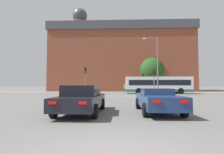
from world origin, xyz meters
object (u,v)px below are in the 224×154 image
at_px(traffic_light_near_right, 154,78).
at_px(pedestrian_waiting, 125,87).
at_px(pedestrian_walking_east, 141,87).
at_px(bus_crossing_lead, 158,85).
at_px(pedestrian_walking_west, 136,88).
at_px(traffic_light_far_right, 143,79).
at_px(car_roadster_right, 157,100).
at_px(traffic_light_near_left, 85,76).
at_px(car_saloon_left, 82,99).
at_px(street_lamp_junction, 155,60).

bearing_deg(traffic_light_near_right, pedestrian_waiting, 105.14).
bearing_deg(pedestrian_walking_east, bus_crossing_lead, 86.39).
distance_m(pedestrian_waiting, pedestrian_walking_west, 2.43).
height_order(pedestrian_waiting, pedestrian_walking_west, pedestrian_waiting).
bearing_deg(traffic_light_far_right, pedestrian_waiting, 176.77).
bearing_deg(traffic_light_far_right, car_roadster_right, -96.46).
bearing_deg(traffic_light_near_left, bus_crossing_lead, 27.57).
height_order(pedestrian_walking_east, pedestrian_walking_west, pedestrian_walking_east).
height_order(bus_crossing_lead, traffic_light_near_left, traffic_light_near_left).
relative_size(car_saloon_left, traffic_light_far_right, 1.18).
xyz_separation_m(car_roadster_right, street_lamp_junction, (3.00, 14.71, 4.26)).
relative_size(car_saloon_left, pedestrian_walking_east, 2.87).
height_order(traffic_light_far_right, street_lamp_junction, street_lamp_junction).
xyz_separation_m(traffic_light_far_right, pedestrian_waiting, (-3.96, 0.22, -1.77)).
height_order(traffic_light_far_right, pedestrian_walking_east, traffic_light_far_right).
relative_size(bus_crossing_lead, pedestrian_walking_east, 6.54).
distance_m(traffic_light_far_right, traffic_light_near_left, 16.49).
bearing_deg(car_saloon_left, pedestrian_walking_east, 77.81).
distance_m(car_roadster_right, pedestrian_waiting, 28.36).
relative_size(traffic_light_far_right, pedestrian_waiting, 2.40).
distance_m(traffic_light_far_right, pedestrian_waiting, 4.34).
xyz_separation_m(bus_crossing_lead, street_lamp_junction, (-1.73, -6.23, 3.37)).
bearing_deg(traffic_light_near_right, traffic_light_far_right, 88.58).
bearing_deg(traffic_light_far_right, traffic_light_near_right, -91.42).
bearing_deg(pedestrian_walking_west, traffic_light_far_right, -25.65).
xyz_separation_m(traffic_light_far_right, traffic_light_near_left, (-9.92, -13.17, -0.09)).
relative_size(car_saloon_left, traffic_light_near_left, 1.22).
bearing_deg(traffic_light_near_left, pedestrian_waiting, 66.02).
relative_size(traffic_light_near_right, pedestrian_walking_east, 2.19).
relative_size(car_saloon_left, pedestrian_waiting, 2.82).
xyz_separation_m(bus_crossing_lead, pedestrian_walking_west, (-3.08, 7.56, -0.57)).
distance_m(traffic_light_near_left, pedestrian_waiting, 14.75).
relative_size(bus_crossing_lead, traffic_light_far_right, 2.68).
relative_size(traffic_light_near_right, pedestrian_walking_west, 2.21).
relative_size(street_lamp_junction, pedestrian_walking_east, 4.84).
bearing_deg(pedestrian_walking_west, traffic_light_near_right, -96.78).
bearing_deg(street_lamp_junction, traffic_light_near_right, 124.12).
relative_size(car_roadster_right, traffic_light_near_left, 1.17).
height_order(pedestrian_waiting, pedestrian_walking_east, pedestrian_waiting).
bearing_deg(bus_crossing_lead, pedestrian_walking_west, 22.17).
height_order(car_saloon_left, pedestrian_walking_east, pedestrian_walking_east).
distance_m(pedestrian_walking_east, pedestrian_walking_west, 1.24).
height_order(traffic_light_near_right, traffic_light_near_left, traffic_light_near_left).
xyz_separation_m(car_saloon_left, pedestrian_walking_west, (5.60, 28.88, 0.25)).
distance_m(car_roadster_right, traffic_light_far_right, 28.38).
relative_size(car_roadster_right, pedestrian_waiting, 2.70).
xyz_separation_m(car_saloon_left, bus_crossing_lead, (8.68, 21.32, 0.82)).
bearing_deg(pedestrian_walking_west, pedestrian_waiting, 171.76).
relative_size(traffic_light_near_left, pedestrian_walking_west, 2.37).
height_order(car_saloon_left, traffic_light_near_left, traffic_light_near_left).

